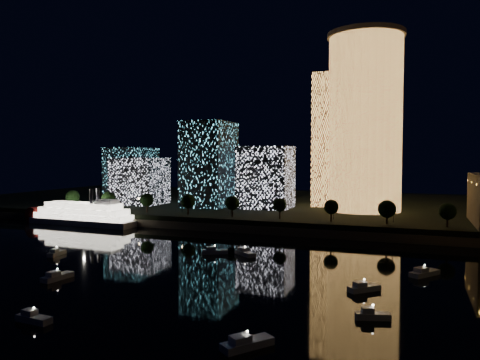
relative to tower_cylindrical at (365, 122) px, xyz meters
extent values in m
plane|color=black|center=(-17.79, -128.90, -44.68)|extent=(520.00, 520.00, 0.00)
cube|color=black|center=(-17.79, 31.10, -42.18)|extent=(420.00, 160.00, 5.00)
cube|color=#6B5E4C|center=(-17.79, -46.90, -43.18)|extent=(420.00, 6.00, 3.00)
cylinder|color=#FFAE51|center=(0.00, 0.00, -1.13)|extent=(32.00, 32.00, 77.10)
cylinder|color=#6B5E4C|center=(0.00, 0.00, 38.43)|extent=(34.00, 34.00, 2.00)
cube|color=#FFAE51|center=(-15.51, 16.45, -7.38)|extent=(20.30, 20.30, 64.60)
cube|color=white|center=(-44.91, -4.52, -25.05)|extent=(23.77, 20.11, 29.26)
cube|color=#53C8E2|center=(-73.24, -6.90, -19.00)|extent=(20.68, 26.88, 41.35)
cube|color=white|center=(-111.01, -9.94, -27.81)|extent=(23.73, 21.58, 23.73)
cube|color=#53C8E2|center=(-119.36, -5.02, -25.15)|extent=(20.75, 22.82, 29.05)
sphere|color=yellow|center=(41.71, -38.90, -24.88)|extent=(1.20, 1.20, 1.20)
cube|color=silver|center=(-112.38, -52.52, -43.41)|extent=(50.92, 13.53, 2.53)
cube|color=white|center=(-112.38, -52.52, -40.99)|extent=(46.67, 12.31, 2.31)
cube|color=white|center=(-112.38, -52.52, -38.68)|extent=(42.43, 11.10, 2.31)
cube|color=white|center=(-112.38, -52.52, -36.36)|extent=(36.08, 9.80, 2.31)
cube|color=silver|center=(-99.76, -53.01, -34.36)|extent=(8.66, 6.64, 1.89)
cylinder|color=black|center=(-106.15, -54.87, -32.05)|extent=(1.47, 1.47, 6.31)
cylinder|color=black|center=(-105.99, -50.66, -32.05)|extent=(1.47, 1.47, 6.31)
cylinder|color=maroon|center=(-137.61, -51.54, -41.52)|extent=(7.73, 9.75, 7.37)
cube|color=silver|center=(11.48, -112.33, -44.08)|extent=(7.05, 6.91, 1.20)
cube|color=silver|center=(10.67, -113.10, -42.98)|extent=(3.23, 3.22, 1.00)
sphere|color=white|center=(11.48, -112.33, -42.08)|extent=(0.36, 0.36, 0.36)
cube|color=silver|center=(-41.55, -152.78, -44.08)|extent=(7.10, 2.78, 1.20)
cube|color=silver|center=(-42.59, -152.70, -42.98)|extent=(2.57, 2.00, 1.00)
sphere|color=white|center=(-41.55, -152.78, -42.08)|extent=(0.36, 0.36, 0.36)
cube|color=silver|center=(24.12, -93.48, -44.08)|extent=(7.49, 8.75, 1.20)
cube|color=silver|center=(23.34, -94.54, -42.98)|extent=(3.67, 3.84, 1.00)
sphere|color=white|center=(24.12, -93.48, -42.08)|extent=(0.36, 0.36, 0.36)
cube|color=silver|center=(-58.34, -128.24, -44.08)|extent=(3.53, 8.31, 1.20)
cube|color=silver|center=(-58.49, -129.44, -42.98)|extent=(2.42, 3.05, 1.00)
sphere|color=white|center=(-58.34, -128.24, -42.08)|extent=(0.36, 0.36, 0.36)
cube|color=silver|center=(-25.54, -86.85, -44.08)|extent=(7.91, 6.89, 1.20)
cube|color=silver|center=(-26.49, -86.12, -42.98)|extent=(3.49, 3.35, 1.00)
sphere|color=white|center=(-25.54, -86.85, -42.08)|extent=(0.36, 0.36, 0.36)
cube|color=silver|center=(-2.25, -149.86, -44.08)|extent=(7.32, 8.46, 1.20)
cube|color=silver|center=(-3.02, -150.89, -42.98)|extent=(3.57, 3.72, 1.00)
sphere|color=white|center=(-2.25, -149.86, -42.08)|extent=(0.36, 0.36, 0.36)
cube|color=silver|center=(-34.90, -87.92, -44.08)|extent=(8.07, 5.92, 1.20)
cube|color=silver|center=(-35.93, -88.47, -42.98)|extent=(3.38, 3.09, 1.00)
sphere|color=white|center=(-34.90, -87.92, -42.08)|extent=(0.36, 0.36, 0.36)
cube|color=silver|center=(14.79, -129.95, -44.08)|extent=(6.52, 3.68, 1.20)
cube|color=silver|center=(13.89, -130.22, -42.98)|extent=(2.54, 2.17, 1.00)
sphere|color=white|center=(14.79, -129.95, -42.08)|extent=(0.36, 0.36, 0.36)
cube|color=silver|center=(-78.08, -106.54, -44.08)|extent=(3.02, 6.88, 1.20)
cube|color=silver|center=(-77.95, -107.53, -42.98)|extent=(2.03, 2.54, 1.00)
sphere|color=white|center=(-78.08, -106.54, -42.08)|extent=(0.36, 0.36, 0.36)
cylinder|color=black|center=(-127.79, -40.90, -37.68)|extent=(0.70, 0.70, 4.00)
sphere|color=black|center=(-127.79, -40.90, -34.18)|extent=(6.52, 6.52, 6.52)
cylinder|color=black|center=(-107.79, -40.90, -37.68)|extent=(0.70, 0.70, 4.00)
sphere|color=black|center=(-107.79, -40.90, -34.18)|extent=(6.30, 6.30, 6.30)
cylinder|color=black|center=(-87.79, -40.90, -37.68)|extent=(0.70, 0.70, 4.00)
sphere|color=black|center=(-87.79, -40.90, -34.18)|extent=(5.83, 5.83, 5.83)
cylinder|color=black|center=(-67.79, -40.90, -37.68)|extent=(0.70, 0.70, 4.00)
sphere|color=black|center=(-67.79, -40.90, -34.18)|extent=(6.00, 6.00, 6.00)
cylinder|color=black|center=(-47.79, -40.90, -37.68)|extent=(0.70, 0.70, 4.00)
sphere|color=black|center=(-47.79, -40.90, -34.18)|extent=(5.83, 5.83, 5.83)
cylinder|color=black|center=(-27.79, -40.90, -37.68)|extent=(0.70, 0.70, 4.00)
sphere|color=black|center=(-27.79, -40.90, -34.18)|extent=(5.33, 5.33, 5.33)
cylinder|color=black|center=(-7.79, -40.90, -37.68)|extent=(0.70, 0.70, 4.00)
sphere|color=black|center=(-7.79, -40.90, -34.18)|extent=(5.58, 5.58, 5.58)
cylinder|color=black|center=(12.21, -40.90, -37.68)|extent=(0.70, 0.70, 4.00)
sphere|color=black|center=(12.21, -40.90, -34.18)|extent=(6.47, 6.47, 6.47)
cylinder|color=black|center=(32.21, -40.90, -37.68)|extent=(0.70, 0.70, 4.00)
sphere|color=black|center=(32.21, -40.90, -34.18)|extent=(5.87, 5.87, 5.87)
cylinder|color=black|center=(-117.79, -34.90, -37.18)|extent=(0.24, 0.24, 5.00)
sphere|color=#FFCC7F|center=(-117.79, -34.90, -34.38)|extent=(0.70, 0.70, 0.70)
cylinder|color=black|center=(-95.79, -34.90, -37.18)|extent=(0.24, 0.24, 5.00)
sphere|color=#FFCC7F|center=(-95.79, -34.90, -34.38)|extent=(0.70, 0.70, 0.70)
cylinder|color=black|center=(-73.79, -34.90, -37.18)|extent=(0.24, 0.24, 5.00)
sphere|color=#FFCC7F|center=(-73.79, -34.90, -34.38)|extent=(0.70, 0.70, 0.70)
cylinder|color=black|center=(-51.79, -34.90, -37.18)|extent=(0.24, 0.24, 5.00)
sphere|color=#FFCC7F|center=(-51.79, -34.90, -34.38)|extent=(0.70, 0.70, 0.70)
cylinder|color=black|center=(-29.79, -34.90, -37.18)|extent=(0.24, 0.24, 5.00)
sphere|color=#FFCC7F|center=(-29.79, -34.90, -34.38)|extent=(0.70, 0.70, 0.70)
cylinder|color=black|center=(-7.79, -34.90, -37.18)|extent=(0.24, 0.24, 5.00)
sphere|color=#FFCC7F|center=(-7.79, -34.90, -34.38)|extent=(0.70, 0.70, 0.70)
cylinder|color=black|center=(14.21, -34.90, -37.18)|extent=(0.24, 0.24, 5.00)
sphere|color=#FFCC7F|center=(14.21, -34.90, -34.38)|extent=(0.70, 0.70, 0.70)
camera|label=1|loc=(21.53, -216.37, -15.12)|focal=35.00mm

